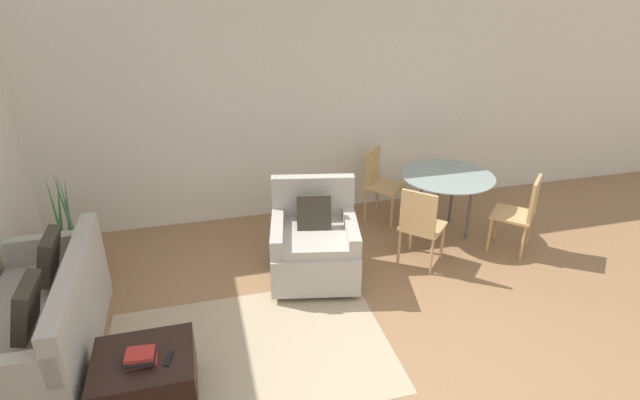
# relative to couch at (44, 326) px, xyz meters

# --- Properties ---
(wall_back) EXTENTS (12.00, 0.06, 2.75)m
(wall_back) POSITION_rel_couch_xyz_m (2.75, 2.19, 1.06)
(wall_back) COLOR silver
(wall_back) RESTS_ON ground_plane
(area_rug) EXTENTS (2.34, 1.58, 0.01)m
(area_rug) POSITION_rel_couch_xyz_m (1.60, -0.36, -0.31)
(area_rug) COLOR tan
(area_rug) RESTS_ON ground_plane
(couch) EXTENTS (0.84, 1.79, 0.93)m
(couch) POSITION_rel_couch_xyz_m (0.00, 0.00, 0.00)
(couch) COLOR #B2ADA3
(couch) RESTS_ON ground_plane
(armchair) EXTENTS (1.01, 1.02, 0.99)m
(armchair) POSITION_rel_couch_xyz_m (2.40, 0.61, 0.06)
(armchair) COLOR #B2ADA3
(armchair) RESTS_ON ground_plane
(ottoman) EXTENTS (0.71, 0.63, 0.40)m
(ottoman) POSITION_rel_couch_xyz_m (0.80, -0.68, -0.09)
(ottoman) COLOR black
(ottoman) RESTS_ON ground_plane
(book_stack) EXTENTS (0.22, 0.18, 0.08)m
(book_stack) POSITION_rel_couch_xyz_m (0.80, -0.72, 0.12)
(book_stack) COLOR #B72D28
(book_stack) RESTS_ON ottoman
(tv_remote_primary) EXTENTS (0.07, 0.15, 0.01)m
(tv_remote_primary) POSITION_rel_couch_xyz_m (0.99, -0.74, 0.09)
(tv_remote_primary) COLOR black
(tv_remote_primary) RESTS_ON ottoman
(potted_plant) EXTENTS (0.37, 0.37, 1.15)m
(potted_plant) POSITION_rel_couch_xyz_m (-0.04, 1.40, -0.08)
(potted_plant) COLOR maroon
(potted_plant) RESTS_ON ground_plane
(dining_table) EXTENTS (1.07, 1.07, 0.75)m
(dining_table) POSITION_rel_couch_xyz_m (4.12, 1.13, 0.35)
(dining_table) COLOR #8C9E99
(dining_table) RESTS_ON ground_plane
(dining_chair_near_left) EXTENTS (0.59, 0.59, 0.90)m
(dining_chair_near_left) POSITION_rel_couch_xyz_m (3.52, 0.53, 0.21)
(dining_chair_near_left) COLOR tan
(dining_chair_near_left) RESTS_ON ground_plane
(dining_chair_near_right) EXTENTS (0.59, 0.59, 0.90)m
(dining_chair_near_right) POSITION_rel_couch_xyz_m (4.73, 0.53, 0.21)
(dining_chair_near_right) COLOR tan
(dining_chair_near_right) RESTS_ON ground_plane
(dining_chair_far_left) EXTENTS (0.59, 0.59, 0.90)m
(dining_chair_far_left) POSITION_rel_couch_xyz_m (3.52, 1.74, 0.21)
(dining_chair_far_left) COLOR tan
(dining_chair_far_left) RESTS_ON ground_plane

